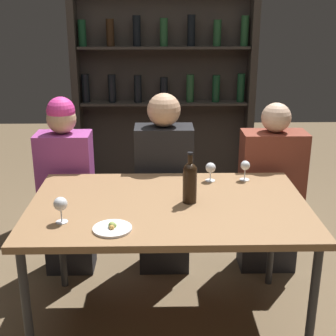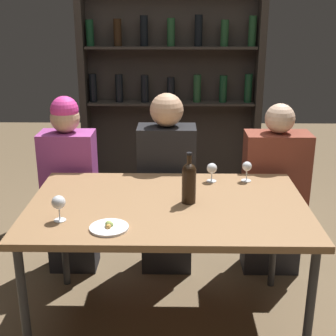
# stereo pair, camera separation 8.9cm
# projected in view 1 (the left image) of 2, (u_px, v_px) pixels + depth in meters

# --- Properties ---
(ground_plane) EXTENTS (10.00, 10.00, 0.00)m
(ground_plane) POSITION_uv_depth(u_px,v_px,m) (169.00, 323.00, 2.75)
(ground_plane) COLOR brown
(dining_table) EXTENTS (1.48, 0.94, 0.77)m
(dining_table) POSITION_uv_depth(u_px,v_px,m) (169.00, 213.00, 2.51)
(dining_table) COLOR olive
(dining_table) RESTS_ON ground_plane
(wine_rack_wall) EXTENTS (1.60, 0.21, 2.17)m
(wine_rack_wall) POSITION_uv_depth(u_px,v_px,m) (164.00, 80.00, 4.13)
(wine_rack_wall) COLOR #28231E
(wine_rack_wall) RESTS_ON ground_plane
(wine_bottle) EXTENTS (0.08, 0.08, 0.28)m
(wine_bottle) POSITION_uv_depth(u_px,v_px,m) (190.00, 181.00, 2.47)
(wine_bottle) COLOR black
(wine_bottle) RESTS_ON dining_table
(wine_glass_0) EXTENTS (0.06, 0.06, 0.11)m
(wine_glass_0) POSITION_uv_depth(u_px,v_px,m) (211.00, 168.00, 2.79)
(wine_glass_0) COLOR silver
(wine_glass_0) RESTS_ON dining_table
(wine_glass_1) EXTENTS (0.07, 0.07, 0.13)m
(wine_glass_1) POSITION_uv_depth(u_px,v_px,m) (61.00, 205.00, 2.25)
(wine_glass_1) COLOR silver
(wine_glass_1) RESTS_ON dining_table
(wine_glass_2) EXTENTS (0.06, 0.06, 0.12)m
(wine_glass_2) POSITION_uv_depth(u_px,v_px,m) (245.00, 166.00, 2.80)
(wine_glass_2) COLOR silver
(wine_glass_2) RESTS_ON dining_table
(food_plate_0) EXTENTS (0.19, 0.19, 0.04)m
(food_plate_0) POSITION_uv_depth(u_px,v_px,m) (112.00, 228.00, 2.20)
(food_plate_0) COLOR white
(food_plate_0) RESTS_ON dining_table
(seated_person_left) EXTENTS (0.36, 0.22, 1.22)m
(seated_person_left) POSITION_uv_depth(u_px,v_px,m) (67.00, 190.00, 3.14)
(seated_person_left) COLOR #26262B
(seated_person_left) RESTS_ON ground_plane
(seated_person_center) EXTENTS (0.38, 0.22, 1.25)m
(seated_person_center) POSITION_uv_depth(u_px,v_px,m) (164.00, 189.00, 3.15)
(seated_person_center) COLOR #26262B
(seated_person_center) RESTS_ON ground_plane
(seated_person_right) EXTENTS (0.42, 0.22, 1.18)m
(seated_person_right) POSITION_uv_depth(u_px,v_px,m) (270.00, 194.00, 3.18)
(seated_person_right) COLOR #26262B
(seated_person_right) RESTS_ON ground_plane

